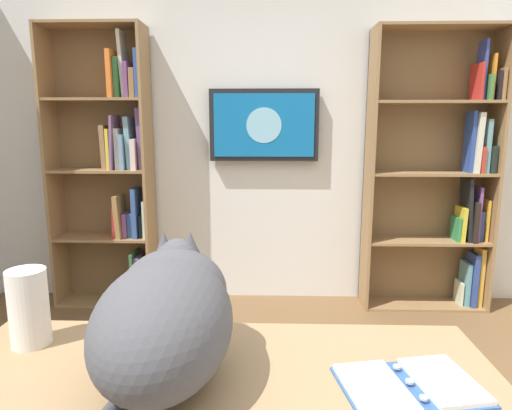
% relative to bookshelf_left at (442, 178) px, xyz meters
% --- Properties ---
extents(wall_back, '(4.52, 0.06, 2.70)m').
position_rel_bookshelf_left_xyz_m(wall_back, '(1.34, -0.16, 0.35)').
color(wall_back, silver).
rests_on(wall_back, ground).
extents(bookshelf_left, '(0.93, 0.28, 2.08)m').
position_rel_bookshelf_left_xyz_m(bookshelf_left, '(0.00, 0.00, 0.00)').
color(bookshelf_left, '#937047').
rests_on(bookshelf_left, ground).
extents(bookshelf_right, '(0.76, 0.28, 2.11)m').
position_rel_bookshelf_left_xyz_m(bookshelf_right, '(2.49, 0.00, 0.05)').
color(bookshelf_right, '#937047').
rests_on(bookshelf_right, ground).
extents(wall_mounted_tv, '(0.83, 0.07, 0.54)m').
position_rel_bookshelf_left_xyz_m(wall_mounted_tv, '(1.34, -0.08, 0.38)').
color(wall_mounted_tv, black).
extents(cat, '(0.33, 0.65, 0.34)m').
position_rel_bookshelf_left_xyz_m(cat, '(1.55, 2.28, -0.07)').
color(cat, '#4C4C51').
rests_on(cat, desk).
extents(open_binder, '(0.37, 0.28, 0.02)m').
position_rel_bookshelf_left_xyz_m(open_binder, '(0.95, 2.33, -0.23)').
color(open_binder, '#335999').
rests_on(open_binder, desk).
extents(paper_towel_roll, '(0.11, 0.11, 0.23)m').
position_rel_bookshelf_left_xyz_m(paper_towel_roll, '(1.99, 2.14, -0.12)').
color(paper_towel_roll, white).
rests_on(paper_towel_roll, desk).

